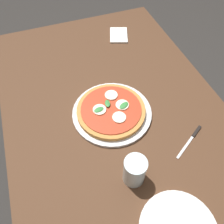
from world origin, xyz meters
The scene contains 7 objects.
ground_plane centered at (0.00, 0.00, 0.00)m, with size 6.00×6.00×0.00m, color #2D2B28.
dining_table centered at (0.00, 0.00, 0.64)m, with size 1.38×0.87×0.74m.
serving_tray centered at (0.00, -0.02, 0.75)m, with size 0.31×0.31×0.01m, color silver.
pizza centered at (0.00, -0.02, 0.76)m, with size 0.27×0.27×0.03m.
napkin centered at (-0.47, 0.19, 0.74)m, with size 0.13×0.09×0.01m, color white.
knife centered at (0.21, 0.22, 0.74)m, with size 0.10×0.15×0.01m.
glass_cup centered at (0.27, -0.04, 0.80)m, with size 0.07×0.07×0.11m, color silver.
Camera 1 is at (0.53, -0.21, 1.50)m, focal length 38.04 mm.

